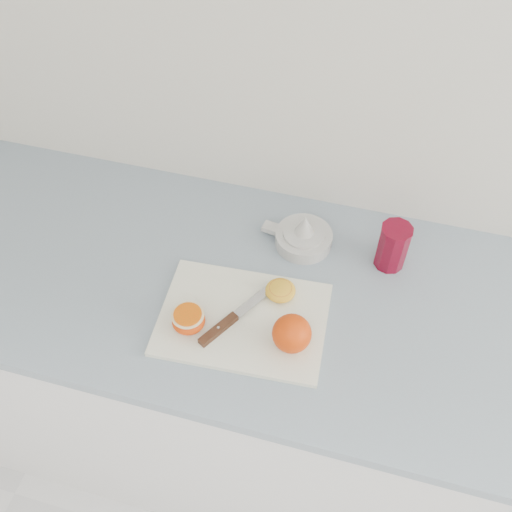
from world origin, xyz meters
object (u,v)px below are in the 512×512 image
object	(u,v)px
half_orange	(189,320)
red_tumbler	(392,248)
cutting_board	(243,319)
citrus_juicer	(303,236)
counter	(307,394)

from	to	relation	value
half_orange	red_tumbler	world-z (taller)	red_tumbler
cutting_board	red_tumbler	bearing A→B (deg)	40.91
half_orange	cutting_board	bearing A→B (deg)	25.43
half_orange	citrus_juicer	size ratio (longest dim) A/B	0.41
counter	cutting_board	world-z (taller)	cutting_board
citrus_juicer	red_tumbler	world-z (taller)	red_tumbler
counter	cutting_board	size ratio (longest dim) A/B	7.09
counter	red_tumbler	bearing A→B (deg)	48.54
red_tumbler	half_orange	bearing A→B (deg)	-142.71
cutting_board	red_tumbler	size ratio (longest dim) A/B	3.01
citrus_juicer	half_orange	bearing A→B (deg)	-120.90
citrus_juicer	red_tumbler	size ratio (longest dim) A/B	1.46
citrus_juicer	red_tumbler	xyz separation A→B (m)	(0.20, -0.01, 0.03)
red_tumbler	citrus_juicer	bearing A→B (deg)	178.13
counter	citrus_juicer	xyz separation A→B (m)	(-0.07, 0.15, 0.47)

